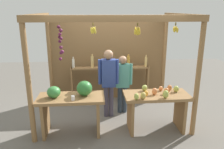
% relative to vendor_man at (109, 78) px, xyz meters
% --- Properties ---
extents(ground_plane, '(12.00, 12.00, 0.00)m').
position_rel_vendor_man_xyz_m(ground_plane, '(0.07, 0.09, -0.98)').
color(ground_plane, slate).
rests_on(ground_plane, ground).
extents(market_stall, '(3.33, 2.24, 2.41)m').
position_rel_vendor_man_xyz_m(market_stall, '(0.07, 0.59, 0.43)').
color(market_stall, olive).
rests_on(market_stall, ground).
extents(fruit_counter_left, '(1.35, 0.64, 1.12)m').
position_rel_vendor_man_xyz_m(fruit_counter_left, '(-0.79, -0.70, -0.28)').
color(fruit_counter_left, olive).
rests_on(fruit_counter_left, ground).
extents(fruit_counter_right, '(1.35, 0.64, 0.98)m').
position_rel_vendor_man_xyz_m(fruit_counter_right, '(0.95, -0.71, -0.36)').
color(fruit_counter_right, olive).
rests_on(fruit_counter_right, ground).
extents(bottle_shelf_unit, '(2.13, 0.22, 1.36)m').
position_rel_vendor_man_xyz_m(bottle_shelf_unit, '(0.11, 0.89, -0.18)').
color(bottle_shelf_unit, olive).
rests_on(bottle_shelf_unit, ground).
extents(vendor_man, '(0.48, 0.22, 1.63)m').
position_rel_vendor_man_xyz_m(vendor_man, '(0.00, 0.00, 0.00)').
color(vendor_man, '#48445A').
rests_on(vendor_man, ground).
extents(vendor_woman, '(0.48, 0.20, 1.45)m').
position_rel_vendor_man_xyz_m(vendor_woman, '(0.35, 0.18, -0.12)').
color(vendor_woman, '#2C3845').
rests_on(vendor_woman, ground).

